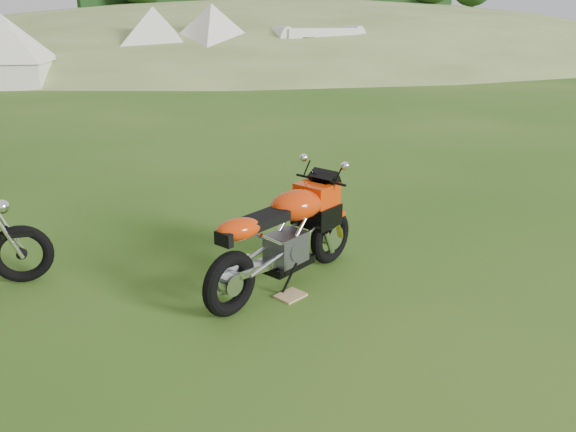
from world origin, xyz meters
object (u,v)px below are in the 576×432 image
tent_left (4,51)px  tent_mid (155,43)px  tent_right (213,42)px  sport_motorcycle (285,229)px  plywood_board (291,296)px  caravan (317,50)px

tent_left → tent_mid: tent_mid is taller
tent_right → sport_motorcycle: bearing=-126.6°
plywood_board → tent_right: (8.35, 21.12, 1.46)m
tent_left → tent_mid: 6.59m
sport_motorcycle → tent_left: bearing=72.4°
plywood_board → tent_mid: 22.98m
plywood_board → tent_mid: (5.93, 22.16, 1.42)m
tent_left → caravan: (13.61, -1.37, -0.29)m
tent_right → caravan: 5.04m
plywood_board → tent_left: (-0.53, 20.83, 1.35)m
plywood_board → tent_right: bearing=68.4°
caravan → tent_right: bearing=169.9°
plywood_board → caravan: caravan is taller
plywood_board → tent_left: bearing=91.4°
tent_right → caravan: bearing=-34.3°
sport_motorcycle → plywood_board: (-0.08, -0.24, -0.60)m
sport_motorcycle → tent_mid: size_ratio=0.62×
plywood_board → tent_mid: size_ratio=0.08×
tent_mid → caravan: 7.65m
tent_mid → tent_left: bearing=-147.0°
tent_mid → tent_right: 2.63m
sport_motorcycle → tent_left: (-0.60, 20.58, 0.75)m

